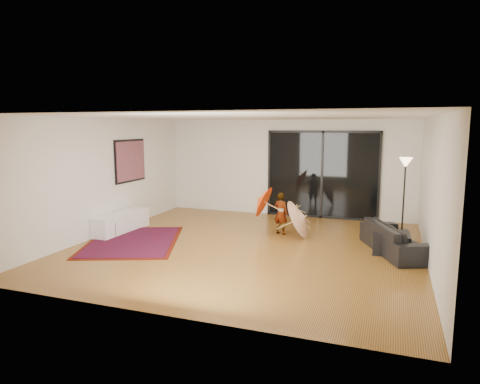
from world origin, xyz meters
The scene contains 17 objects.
floor centered at (0.00, 0.00, 0.00)m, with size 7.00×7.00×0.00m, color olive.
ceiling centered at (0.00, 0.00, 2.70)m, with size 7.00×7.00×0.00m, color white.
wall_back centered at (0.00, 3.50, 1.35)m, with size 7.00×7.00×0.00m, color silver.
wall_front centered at (0.00, -3.50, 1.35)m, with size 7.00×7.00×0.00m, color silver.
wall_left centered at (-3.50, 0.00, 1.35)m, with size 7.00×7.00×0.00m, color silver.
wall_right centered at (3.50, 0.00, 1.35)m, with size 7.00×7.00×0.00m, color silver.
sliding_door centered at (1.00, 3.47, 1.20)m, with size 3.06×0.07×2.40m.
painting centered at (-3.46, 1.00, 1.65)m, with size 0.04×1.28×1.08m.
media_console centered at (-3.25, 0.22, 0.24)m, with size 0.43×1.70×0.47m, color white.
speaker centered at (-3.25, -0.38, 0.18)m, with size 0.31×0.31×0.35m, color #424244.
persian_rug centered at (-2.50, -0.45, 0.01)m, with size 2.73×3.17×0.02m.
sofa centered at (2.95, 0.62, 0.29)m, with size 2.01×0.79×0.59m, color black.
ottoman centered at (2.86, 0.60, 0.20)m, with size 0.70×0.70×0.40m, color black.
floor_lamp centered at (3.10, 2.60, 1.41)m, with size 0.31×0.31×1.78m.
child centered at (0.40, 1.31, 0.50)m, with size 0.36×0.24×0.99m, color #999999.
parasol_orange centered at (-0.15, 1.26, 0.73)m, with size 0.47×0.78×0.84m.
parasol_white centered at (1.00, 1.16, 0.50)m, with size 0.60×0.92×0.96m.
Camera 1 is at (2.80, -8.26, 2.51)m, focal length 32.00 mm.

